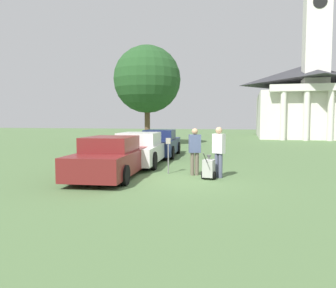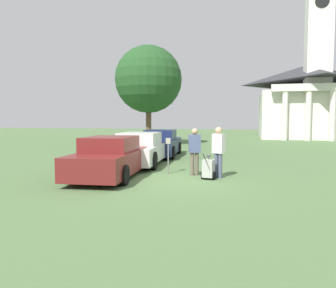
{
  "view_description": "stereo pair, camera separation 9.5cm",
  "coord_description": "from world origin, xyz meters",
  "px_view_note": "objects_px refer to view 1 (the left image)",
  "views": [
    {
      "loc": [
        2.52,
        -10.74,
        2.06
      ],
      "look_at": [
        -0.47,
        1.76,
        1.1
      ],
      "focal_mm": 35.0,
      "sensor_mm": 36.0,
      "label": 1
    },
    {
      "loc": [
        2.61,
        -10.71,
        2.06
      ],
      "look_at": [
        -0.47,
        1.76,
        1.1
      ],
      "focal_mm": 35.0,
      "sensor_mm": 36.0,
      "label": 2
    }
  ],
  "objects_px": {
    "person_worker": "(195,149)",
    "person_supervisor": "(219,149)",
    "parked_car_white": "(140,149)",
    "parked_car_navy": "(160,144)",
    "parked_car_maroon": "(112,158)",
    "church": "(306,95)",
    "equipment_cart": "(209,168)",
    "parking_meter": "(168,149)"
  },
  "relations": [
    {
      "from": "person_worker",
      "to": "parked_car_white",
      "type": "bearing_deg",
      "value": -61.15
    },
    {
      "from": "parked_car_maroon",
      "to": "person_worker",
      "type": "bearing_deg",
      "value": 12.27
    },
    {
      "from": "person_supervisor",
      "to": "church",
      "type": "xyz_separation_m",
      "value": [
        7.72,
        29.67,
        3.87
      ]
    },
    {
      "from": "parked_car_white",
      "to": "church",
      "type": "bearing_deg",
      "value": 61.52
    },
    {
      "from": "parking_meter",
      "to": "parked_car_navy",
      "type": "bearing_deg",
      "value": 107.76
    },
    {
      "from": "parked_car_white",
      "to": "equipment_cart",
      "type": "height_order",
      "value": "parked_car_white"
    },
    {
      "from": "parked_car_white",
      "to": "parked_car_navy",
      "type": "distance_m",
      "value": 3.57
    },
    {
      "from": "parking_meter",
      "to": "person_worker",
      "type": "bearing_deg",
      "value": -7.74
    },
    {
      "from": "parked_car_white",
      "to": "parked_car_maroon",
      "type": "bearing_deg",
      "value": -95.45
    },
    {
      "from": "person_supervisor",
      "to": "equipment_cart",
      "type": "xyz_separation_m",
      "value": [
        -0.3,
        -0.39,
        -0.65
      ]
    },
    {
      "from": "parked_car_navy",
      "to": "equipment_cart",
      "type": "height_order",
      "value": "parked_car_navy"
    },
    {
      "from": "parked_car_maroon",
      "to": "equipment_cart",
      "type": "xyz_separation_m",
      "value": [
        3.48,
        0.23,
        -0.29
      ]
    },
    {
      "from": "person_worker",
      "to": "equipment_cart",
      "type": "bearing_deg",
      "value": 108.82
    },
    {
      "from": "parked_car_maroon",
      "to": "parking_meter",
      "type": "relative_size",
      "value": 3.83
    },
    {
      "from": "person_supervisor",
      "to": "church",
      "type": "height_order",
      "value": "church"
    },
    {
      "from": "parked_car_maroon",
      "to": "parked_car_navy",
      "type": "distance_m",
      "value": 6.82
    },
    {
      "from": "parked_car_maroon",
      "to": "equipment_cart",
      "type": "distance_m",
      "value": 3.5
    },
    {
      "from": "person_worker",
      "to": "person_supervisor",
      "type": "distance_m",
      "value": 0.95
    },
    {
      "from": "parked_car_navy",
      "to": "equipment_cart",
      "type": "distance_m",
      "value": 7.46
    },
    {
      "from": "parked_car_navy",
      "to": "equipment_cart",
      "type": "xyz_separation_m",
      "value": [
        3.48,
        -6.59,
        -0.31
      ]
    },
    {
      "from": "parked_car_navy",
      "to": "person_worker",
      "type": "height_order",
      "value": "person_worker"
    },
    {
      "from": "parking_meter",
      "to": "person_supervisor",
      "type": "relative_size",
      "value": 0.76
    },
    {
      "from": "parked_car_maroon",
      "to": "person_supervisor",
      "type": "height_order",
      "value": "person_supervisor"
    },
    {
      "from": "parking_meter",
      "to": "church",
      "type": "relative_size",
      "value": 0.06
    },
    {
      "from": "parking_meter",
      "to": "person_worker",
      "type": "relative_size",
      "value": 0.78
    },
    {
      "from": "parked_car_navy",
      "to": "parking_meter",
      "type": "relative_size",
      "value": 3.61
    },
    {
      "from": "parked_car_navy",
      "to": "equipment_cart",
      "type": "relative_size",
      "value": 4.91
    },
    {
      "from": "parked_car_white",
      "to": "parking_meter",
      "type": "bearing_deg",
      "value": -55.4
    },
    {
      "from": "parked_car_white",
      "to": "person_worker",
      "type": "height_order",
      "value": "person_worker"
    },
    {
      "from": "equipment_cart",
      "to": "church",
      "type": "relative_size",
      "value": 0.05
    },
    {
      "from": "parked_car_white",
      "to": "parked_car_navy",
      "type": "bearing_deg",
      "value": 84.57
    },
    {
      "from": "parked_car_maroon",
      "to": "parked_car_white",
      "type": "xyz_separation_m",
      "value": [
        0.0,
        3.26,
        0.02
      ]
    },
    {
      "from": "parked_car_maroon",
      "to": "parking_meter",
      "type": "xyz_separation_m",
      "value": [
        1.85,
        1.06,
        0.28
      ]
    },
    {
      "from": "person_supervisor",
      "to": "church",
      "type": "distance_m",
      "value": 30.9
    },
    {
      "from": "parked_car_maroon",
      "to": "parked_car_navy",
      "type": "height_order",
      "value": "parked_car_navy"
    },
    {
      "from": "person_worker",
      "to": "equipment_cart",
      "type": "relative_size",
      "value": 1.73
    },
    {
      "from": "parked_car_white",
      "to": "church",
      "type": "height_order",
      "value": "church"
    },
    {
      "from": "parked_car_white",
      "to": "person_supervisor",
      "type": "relative_size",
      "value": 2.94
    },
    {
      "from": "parking_meter",
      "to": "equipment_cart",
      "type": "relative_size",
      "value": 1.36
    },
    {
      "from": "parked_car_maroon",
      "to": "church",
      "type": "height_order",
      "value": "church"
    },
    {
      "from": "parked_car_maroon",
      "to": "parked_car_navy",
      "type": "relative_size",
      "value": 1.06
    },
    {
      "from": "parked_car_white",
      "to": "person_worker",
      "type": "bearing_deg",
      "value": -44.49
    }
  ]
}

